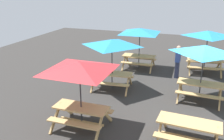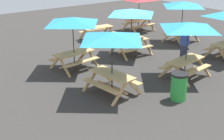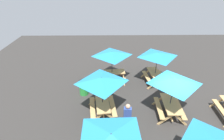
{
  "view_description": "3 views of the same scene",
  "coord_description": "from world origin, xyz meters",
  "px_view_note": "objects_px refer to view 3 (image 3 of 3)",
  "views": [
    {
      "loc": [
        -0.21,
        -9.92,
        4.53
      ],
      "look_at": [
        -3.75,
        0.05,
        0.9
      ],
      "focal_mm": 40.0,
      "sensor_mm": 36.0,
      "label": 1
    },
    {
      "loc": [
        9.8,
        11.46,
        4.89
      ],
      "look_at": [
        3.53,
        3.16,
        0.9
      ],
      "focal_mm": 50.0,
      "sensor_mm": 36.0,
      "label": 2
    },
    {
      "loc": [
        -7.21,
        3.34,
        6.77
      ],
      "look_at": [
        3.53,
        3.16,
        0.9
      ],
      "focal_mm": 28.0,
      "sensor_mm": 36.0,
      "label": 3
    }
  ],
  "objects_px": {
    "picnic_table_6": "(157,57)",
    "person_standing": "(127,117)",
    "picnic_table_7": "(102,83)",
    "picnic_table_0": "(111,140)",
    "picnic_table_1": "(112,56)",
    "trash_bin_green": "(84,87)",
    "picnic_table_3": "(174,84)"
  },
  "relations": [
    {
      "from": "picnic_table_0",
      "to": "trash_bin_green",
      "type": "distance_m",
      "value": 5.75
    },
    {
      "from": "picnic_table_7",
      "to": "person_standing",
      "type": "bearing_deg",
      "value": -144.46
    },
    {
      "from": "picnic_table_7",
      "to": "picnic_table_3",
      "type": "bearing_deg",
      "value": -99.86
    },
    {
      "from": "picnic_table_1",
      "to": "picnic_table_0",
      "type": "bearing_deg",
      "value": 82.66
    },
    {
      "from": "picnic_table_6",
      "to": "picnic_table_7",
      "type": "distance_m",
      "value": 4.75
    },
    {
      "from": "picnic_table_6",
      "to": "trash_bin_green",
      "type": "relative_size",
      "value": 2.38
    },
    {
      "from": "trash_bin_green",
      "to": "person_standing",
      "type": "xyz_separation_m",
      "value": [
        -3.11,
        -2.47,
        0.39
      ]
    },
    {
      "from": "person_standing",
      "to": "picnic_table_1",
      "type": "bearing_deg",
      "value": -77.09
    },
    {
      "from": "picnic_table_1",
      "to": "trash_bin_green",
      "type": "xyz_separation_m",
      "value": [
        -1.52,
        1.82,
        -1.49
      ]
    },
    {
      "from": "trash_bin_green",
      "to": "person_standing",
      "type": "height_order",
      "value": "person_standing"
    },
    {
      "from": "picnic_table_0",
      "to": "picnic_table_1",
      "type": "relative_size",
      "value": 1.21
    },
    {
      "from": "picnic_table_0",
      "to": "picnic_table_3",
      "type": "height_order",
      "value": "same"
    },
    {
      "from": "picnic_table_1",
      "to": "picnic_table_6",
      "type": "height_order",
      "value": "same"
    },
    {
      "from": "picnic_table_3",
      "to": "picnic_table_1",
      "type": "bearing_deg",
      "value": 43.62
    },
    {
      "from": "picnic_table_6",
      "to": "picnic_table_3",
      "type": "bearing_deg",
      "value": 174.1
    },
    {
      "from": "picnic_table_0",
      "to": "picnic_table_7",
      "type": "relative_size",
      "value": 1.21
    },
    {
      "from": "picnic_table_0",
      "to": "picnic_table_1",
      "type": "xyz_separation_m",
      "value": [
        6.82,
        -0.14,
        0.0
      ]
    },
    {
      "from": "picnic_table_3",
      "to": "picnic_table_6",
      "type": "distance_m",
      "value": 3.28
    },
    {
      "from": "picnic_table_0",
      "to": "picnic_table_6",
      "type": "height_order",
      "value": "same"
    },
    {
      "from": "picnic_table_0",
      "to": "trash_bin_green",
      "type": "relative_size",
      "value": 2.89
    },
    {
      "from": "picnic_table_1",
      "to": "picnic_table_7",
      "type": "distance_m",
      "value": 3.37
    },
    {
      "from": "picnic_table_1",
      "to": "picnic_table_3",
      "type": "relative_size",
      "value": 1.0
    },
    {
      "from": "picnic_table_6",
      "to": "person_standing",
      "type": "distance_m",
      "value": 5.15
    },
    {
      "from": "picnic_table_6",
      "to": "person_standing",
      "type": "xyz_separation_m",
      "value": [
        -4.43,
        2.37,
        -1.1
      ]
    },
    {
      "from": "picnic_table_0",
      "to": "picnic_table_1",
      "type": "distance_m",
      "value": 6.82
    },
    {
      "from": "picnic_table_3",
      "to": "person_standing",
      "type": "relative_size",
      "value": 1.4
    },
    {
      "from": "picnic_table_0",
      "to": "picnic_table_3",
      "type": "distance_m",
      "value": 4.61
    },
    {
      "from": "picnic_table_0",
      "to": "person_standing",
      "type": "height_order",
      "value": "picnic_table_0"
    },
    {
      "from": "picnic_table_7",
      "to": "person_standing",
      "type": "xyz_separation_m",
      "value": [
        -1.31,
        -1.21,
        -1.1
      ]
    },
    {
      "from": "picnic_table_7",
      "to": "trash_bin_green",
      "type": "distance_m",
      "value": 2.66
    },
    {
      "from": "trash_bin_green",
      "to": "person_standing",
      "type": "relative_size",
      "value": 0.59
    },
    {
      "from": "picnic_table_0",
      "to": "trash_bin_green",
      "type": "xyz_separation_m",
      "value": [
        5.29,
        1.68,
        -1.49
      ]
    }
  ]
}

